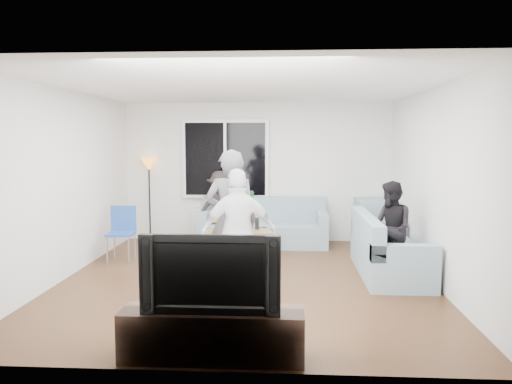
# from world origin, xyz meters

# --- Properties ---
(floor) EXTENTS (5.00, 5.50, 0.04)m
(floor) POSITION_xyz_m (0.00, 0.00, -0.02)
(floor) COLOR #56351C
(floor) RESTS_ON ground
(ceiling) EXTENTS (5.00, 5.50, 0.04)m
(ceiling) POSITION_xyz_m (0.00, 0.00, 2.62)
(ceiling) COLOR white
(ceiling) RESTS_ON ground
(wall_back) EXTENTS (5.00, 0.04, 2.60)m
(wall_back) POSITION_xyz_m (0.00, 2.77, 1.30)
(wall_back) COLOR silver
(wall_back) RESTS_ON ground
(wall_front) EXTENTS (5.00, 0.04, 2.60)m
(wall_front) POSITION_xyz_m (0.00, -2.77, 1.30)
(wall_front) COLOR silver
(wall_front) RESTS_ON ground
(wall_left) EXTENTS (0.04, 5.50, 2.60)m
(wall_left) POSITION_xyz_m (-2.52, 0.00, 1.30)
(wall_left) COLOR silver
(wall_left) RESTS_ON ground
(wall_right) EXTENTS (0.04, 5.50, 2.60)m
(wall_right) POSITION_xyz_m (2.52, 0.00, 1.30)
(wall_right) COLOR silver
(wall_right) RESTS_ON ground
(window_frame) EXTENTS (1.62, 0.06, 1.47)m
(window_frame) POSITION_xyz_m (-0.60, 2.69, 1.55)
(window_frame) COLOR white
(window_frame) RESTS_ON wall_back
(window_glass) EXTENTS (1.50, 0.02, 1.35)m
(window_glass) POSITION_xyz_m (-0.60, 2.65, 1.55)
(window_glass) COLOR black
(window_glass) RESTS_ON window_frame
(window_mullion) EXTENTS (0.05, 0.03, 1.35)m
(window_mullion) POSITION_xyz_m (-0.60, 2.64, 1.55)
(window_mullion) COLOR white
(window_mullion) RESTS_ON window_frame
(radiator) EXTENTS (1.30, 0.12, 0.62)m
(radiator) POSITION_xyz_m (-0.60, 2.65, 0.31)
(radiator) COLOR silver
(radiator) RESTS_ON floor
(potted_plant) EXTENTS (0.22, 0.18, 0.36)m
(potted_plant) POSITION_xyz_m (-0.15, 2.62, 0.80)
(potted_plant) COLOR #265F2A
(potted_plant) RESTS_ON radiator
(vase) EXTENTS (0.19, 0.19, 0.16)m
(vase) POSITION_xyz_m (-0.79, 2.62, 0.70)
(vase) COLOR white
(vase) RESTS_ON radiator
(sofa_back_section) EXTENTS (2.30, 0.85, 0.85)m
(sofa_back_section) POSITION_xyz_m (0.13, 2.27, 0.42)
(sofa_back_section) COLOR gray
(sofa_back_section) RESTS_ON floor
(sofa_right_section) EXTENTS (2.00, 0.85, 0.85)m
(sofa_right_section) POSITION_xyz_m (2.02, 0.42, 0.42)
(sofa_right_section) COLOR gray
(sofa_right_section) RESTS_ON floor
(sofa_corner) EXTENTS (0.85, 0.85, 0.85)m
(sofa_corner) POSITION_xyz_m (2.23, 2.27, 0.42)
(sofa_corner) COLOR gray
(sofa_corner) RESTS_ON floor
(cushion_yellow) EXTENTS (0.39, 0.33, 0.14)m
(cushion_yellow) POSITION_xyz_m (-0.59, 2.25, 0.51)
(cushion_yellow) COLOR gold
(cushion_yellow) RESTS_ON sofa_back_section
(cushion_red) EXTENTS (0.40, 0.34, 0.13)m
(cushion_red) POSITION_xyz_m (-0.38, 2.33, 0.51)
(cushion_red) COLOR maroon
(cushion_red) RESTS_ON sofa_back_section
(coffee_table) EXTENTS (1.21, 0.85, 0.40)m
(coffee_table) POSITION_xyz_m (-0.27, 1.51, 0.20)
(coffee_table) COLOR #9C7A4B
(coffee_table) RESTS_ON floor
(pitcher) EXTENTS (0.17, 0.17, 0.17)m
(pitcher) POSITION_xyz_m (-0.31, 1.44, 0.49)
(pitcher) COLOR maroon
(pitcher) RESTS_ON coffee_table
(side_chair) EXTENTS (0.43, 0.43, 0.86)m
(side_chair) POSITION_xyz_m (-2.05, 0.94, 0.43)
(side_chair) COLOR #224A97
(side_chair) RESTS_ON floor
(floor_lamp) EXTENTS (0.32, 0.32, 1.56)m
(floor_lamp) POSITION_xyz_m (-2.05, 2.64, 0.78)
(floor_lamp) COLOR orange
(floor_lamp) RESTS_ON floor
(player_left) EXTENTS (0.66, 0.44, 1.79)m
(player_left) POSITION_xyz_m (-0.15, -0.44, 0.90)
(player_left) COLOR #4B4B50
(player_left) RESTS_ON floor
(player_right) EXTENTS (0.98, 0.58, 1.57)m
(player_right) POSITION_xyz_m (-0.03, -0.75, 0.79)
(player_right) COLOR silver
(player_right) RESTS_ON floor
(spectator_right) EXTENTS (0.66, 0.76, 1.34)m
(spectator_right) POSITION_xyz_m (2.02, 0.37, 0.67)
(spectator_right) COLOR black
(spectator_right) RESTS_ON floor
(spectator_back) EXTENTS (0.92, 0.59, 1.35)m
(spectator_back) POSITION_xyz_m (-0.64, 2.30, 0.68)
(spectator_back) COLOR black
(spectator_back) RESTS_ON floor
(tv_console) EXTENTS (1.60, 0.40, 0.44)m
(tv_console) POSITION_xyz_m (-0.10, -2.50, 0.22)
(tv_console) COLOR #36231B
(tv_console) RESTS_ON floor
(television) EXTENTS (1.20, 0.16, 0.69)m
(television) POSITION_xyz_m (-0.10, -2.50, 0.78)
(television) COLOR black
(television) RESTS_ON tv_console
(bottle_a) EXTENTS (0.07, 0.07, 0.22)m
(bottle_a) POSITION_xyz_m (-0.54, 1.57, 0.51)
(bottle_a) COLOR #BE2E0B
(bottle_a) RESTS_ON coffee_table
(bottle_b) EXTENTS (0.08, 0.08, 0.26)m
(bottle_b) POSITION_xyz_m (-0.40, 1.39, 0.53)
(bottle_b) COLOR #40901A
(bottle_b) RESTS_ON coffee_table
(bottle_e) EXTENTS (0.07, 0.07, 0.20)m
(bottle_e) POSITION_xyz_m (0.05, 1.67, 0.50)
(bottle_e) COLOR black
(bottle_e) RESTS_ON coffee_table
(bottle_c) EXTENTS (0.07, 0.07, 0.21)m
(bottle_c) POSITION_xyz_m (-0.21, 1.65, 0.51)
(bottle_c) COLOR black
(bottle_c) RESTS_ON coffee_table
(bottle_d) EXTENTS (0.07, 0.07, 0.26)m
(bottle_d) POSITION_xyz_m (-0.06, 1.40, 0.53)
(bottle_d) COLOR #E94314
(bottle_d) RESTS_ON coffee_table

